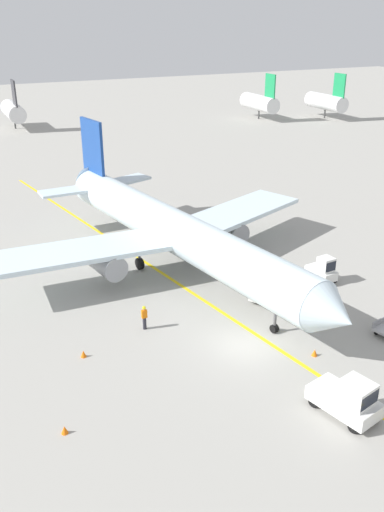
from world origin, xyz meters
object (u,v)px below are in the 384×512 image
at_px(pushback_tug, 348,399).
at_px(baggage_tug_near_wing, 323,270).
at_px(airliner, 172,229).
at_px(safety_cone_nose_right, 83,354).
at_px(safety_cone_wingtip_left, 315,353).
at_px(safety_cone_nose_left, 65,430).
at_px(belt_loader_forward_hold, 269,288).
at_px(ground_crew_marshaller, 144,317).

height_order(pushback_tug, baggage_tug_near_wing, pushback_tug).
xyz_separation_m(airliner, safety_cone_nose_right, (-9.94, -9.25, -3.20)).
height_order(airliner, safety_cone_wingtip_left, airliner).
bearing_deg(safety_cone_nose_right, safety_cone_wingtip_left, -25.14).
distance_m(airliner, safety_cone_nose_right, 13.95).
relative_size(pushback_tug, safety_cone_wingtip_left, 8.95).
relative_size(baggage_tug_near_wing, safety_cone_nose_left, 5.68).
distance_m(baggage_tug_near_wing, safety_cone_nose_left, 23.60).
distance_m(pushback_tug, belt_loader_forward_hold, 13.08).
bearing_deg(pushback_tug, safety_cone_nose_left, 160.00).
relative_size(pushback_tug, safety_cone_nose_right, 8.95).
height_order(baggage_tug_near_wing, safety_cone_wingtip_left, baggage_tug_near_wing).
xyz_separation_m(airliner, ground_crew_marshaller, (-5.42, -7.82, -2.51)).
height_order(airliner, pushback_tug, airliner).
xyz_separation_m(airliner, pushback_tug, (0.92, -20.26, -2.42)).
bearing_deg(pushback_tug, safety_cone_wingtip_left, 70.12).
xyz_separation_m(ground_crew_marshaller, safety_cone_nose_right, (-4.52, -1.43, -0.69)).
bearing_deg(ground_crew_marshaller, safety_cone_wingtip_left, -42.09).
relative_size(baggage_tug_near_wing, safety_cone_wingtip_left, 5.68).
xyz_separation_m(airliner, belt_loader_forward_hold, (4.34, -7.63, -2.64)).
relative_size(pushback_tug, ground_crew_marshaller, 2.32).
bearing_deg(safety_cone_nose_right, safety_cone_nose_left, -113.33).
xyz_separation_m(pushback_tug, safety_cone_nose_left, (-13.49, 4.91, -0.77)).
xyz_separation_m(baggage_tug_near_wing, belt_loader_forward_hold, (-5.21, -0.48, -0.15)).
xyz_separation_m(baggage_tug_near_wing, safety_cone_nose_left, (-22.12, -8.20, -0.71)).
bearing_deg(safety_cone_nose_left, pushback_tug, -20.00).
xyz_separation_m(baggage_tug_near_wing, safety_cone_wingtip_left, (-6.80, -8.05, -0.71)).
relative_size(baggage_tug_near_wing, belt_loader_forward_hold, 0.51).
distance_m(belt_loader_forward_hold, ground_crew_marshaller, 9.77).
bearing_deg(baggage_tug_near_wing, safety_cone_nose_left, -159.66).
bearing_deg(airliner, ground_crew_marshaller, -124.73).
height_order(pushback_tug, safety_cone_wingtip_left, pushback_tug).
bearing_deg(safety_cone_nose_right, ground_crew_marshaller, 17.52).
bearing_deg(baggage_tug_near_wing, airliner, 143.18).
height_order(baggage_tug_near_wing, safety_cone_nose_right, baggage_tug_near_wing).
height_order(airliner, safety_cone_nose_left, airliner).
distance_m(belt_loader_forward_hold, safety_cone_wingtip_left, 7.76).
distance_m(safety_cone_nose_left, safety_cone_wingtip_left, 15.32).
relative_size(pushback_tug, belt_loader_forward_hold, 0.80).
bearing_deg(safety_cone_wingtip_left, safety_cone_nose_right, 154.86).
bearing_deg(belt_loader_forward_hold, safety_cone_wingtip_left, -101.88).
height_order(belt_loader_forward_hold, ground_crew_marshaller, belt_loader_forward_hold).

